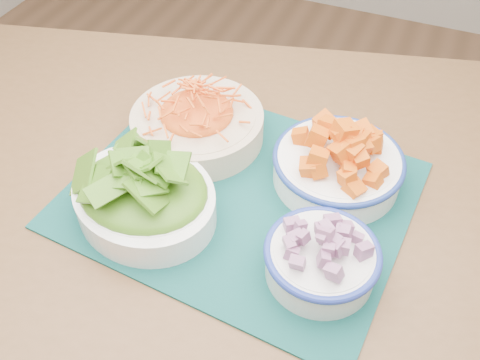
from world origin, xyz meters
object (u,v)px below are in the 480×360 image
at_px(carrot_bowl, 197,119).
at_px(placemat, 240,194).
at_px(lettuce_bowl, 143,192).
at_px(onion_bowl, 322,256).
at_px(table, 211,218).
at_px(squash_bowl, 339,159).

bearing_deg(carrot_bowl, placemat, -38.75).
height_order(lettuce_bowl, onion_bowl, lettuce_bowl).
relative_size(placemat, carrot_bowl, 1.69).
xyz_separation_m(table, onion_bowl, (0.22, -0.11, 0.14)).
height_order(placemat, lettuce_bowl, lettuce_bowl).
distance_m(carrot_bowl, squash_bowl, 0.25).
relative_size(squash_bowl, onion_bowl, 1.50).
xyz_separation_m(table, squash_bowl, (0.19, 0.08, 0.14)).
bearing_deg(squash_bowl, lettuce_bowl, -144.02).
bearing_deg(carrot_bowl, table, -55.49).
relative_size(table, carrot_bowl, 4.72).
height_order(table, placemat, placemat).
height_order(squash_bowl, lettuce_bowl, lettuce_bowl).
bearing_deg(lettuce_bowl, carrot_bowl, 109.37).
bearing_deg(lettuce_bowl, table, 80.16).
relative_size(carrot_bowl, lettuce_bowl, 1.08).
distance_m(table, onion_bowl, 0.28).
height_order(carrot_bowl, squash_bowl, squash_bowl).
bearing_deg(placemat, lettuce_bowl, -137.11).
relative_size(placemat, squash_bowl, 2.15).
xyz_separation_m(placemat, carrot_bowl, (-0.12, 0.09, 0.04)).
height_order(table, squash_bowl, squash_bowl).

